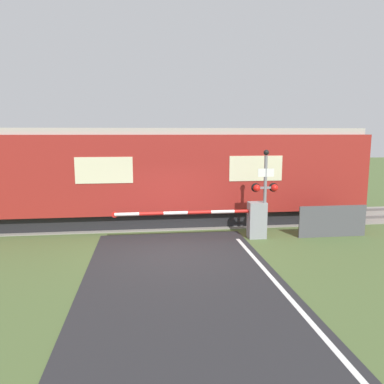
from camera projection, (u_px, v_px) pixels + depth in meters
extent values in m
plane|color=#4C6033|center=(175.00, 251.00, 11.44)|extent=(80.00, 80.00, 0.00)
cube|color=gray|center=(167.00, 221.00, 15.36)|extent=(36.00, 3.20, 0.03)
cube|color=#595451|center=(168.00, 223.00, 14.64)|extent=(36.00, 0.08, 0.10)
cube|color=#595451|center=(166.00, 215.00, 16.05)|extent=(36.00, 0.08, 0.10)
cube|color=black|center=(110.00, 215.00, 15.03)|extent=(18.49, 2.63, 0.60)
cube|color=maroon|center=(108.00, 172.00, 14.75)|extent=(20.10, 3.10, 2.92)
cube|color=#ADA89E|center=(107.00, 131.00, 14.50)|extent=(19.70, 2.85, 0.24)
cube|color=beige|center=(256.00, 168.00, 13.87)|extent=(2.01, 0.02, 0.93)
cube|color=beige|center=(104.00, 170.00, 13.19)|extent=(2.01, 0.02, 0.93)
cube|color=gray|center=(257.00, 220.00, 12.83)|extent=(0.60, 0.44, 1.25)
cylinder|color=gray|center=(257.00, 211.00, 12.77)|extent=(0.16, 0.16, 0.18)
cylinder|color=red|center=(246.00, 211.00, 12.72)|extent=(0.80, 0.11, 0.11)
cylinder|color=white|center=(223.00, 212.00, 12.63)|extent=(0.80, 0.11, 0.11)
cylinder|color=red|center=(199.00, 212.00, 12.53)|extent=(0.80, 0.11, 0.11)
cylinder|color=white|center=(176.00, 213.00, 12.43)|extent=(0.80, 0.11, 0.11)
cylinder|color=red|center=(151.00, 214.00, 12.33)|extent=(0.80, 0.11, 0.11)
cylinder|color=white|center=(127.00, 214.00, 12.23)|extent=(0.80, 0.11, 0.11)
cylinder|color=red|center=(114.00, 215.00, 12.18)|extent=(0.20, 0.02, 0.20)
cylinder|color=gray|center=(265.00, 198.00, 12.61)|extent=(0.11, 0.11, 2.84)
cube|color=gray|center=(265.00, 188.00, 12.55)|extent=(0.74, 0.07, 0.07)
sphere|color=red|center=(257.00, 188.00, 12.47)|extent=(0.24, 0.24, 0.24)
sphere|color=red|center=(275.00, 188.00, 12.54)|extent=(0.24, 0.24, 0.24)
cylinder|color=black|center=(256.00, 188.00, 12.57)|extent=(0.30, 0.06, 0.30)
cylinder|color=black|center=(273.00, 187.00, 12.65)|extent=(0.30, 0.06, 0.30)
cube|color=white|center=(266.00, 173.00, 12.43)|extent=(0.55, 0.02, 0.27)
sphere|color=black|center=(266.00, 152.00, 12.37)|extent=(0.18, 0.18, 0.18)
cube|color=#4C4C51|center=(332.00, 221.00, 12.96)|extent=(2.43, 0.06, 1.10)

